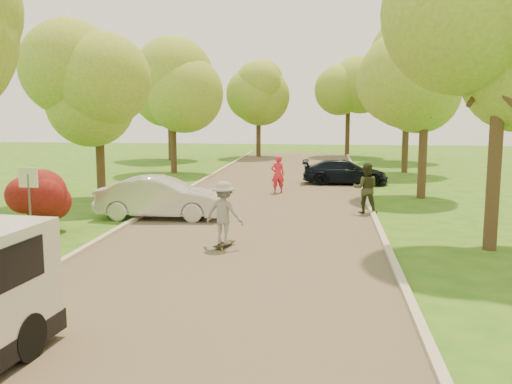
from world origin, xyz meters
The scene contains 21 objects.
ground centered at (0.00, 0.00, 0.00)m, with size 100.00×100.00×0.00m, color #255E16.
road centered at (0.00, 8.00, 0.01)m, with size 8.00×60.00×0.01m, color #4C4438.
curb_left centered at (-4.05, 8.00, 0.06)m, with size 0.18×60.00×0.12m, color #B2AD9E.
curb_right centered at (4.05, 8.00, 0.06)m, with size 0.18×60.00×0.12m, color #B2AD9E.
street_sign centered at (-5.80, 4.00, 1.56)m, with size 0.55×0.06×2.17m.
red_shrub centered at (-6.30, 5.50, 1.10)m, with size 1.70×1.70×1.95m.
tree_l_midb centered at (-6.81, 12.00, 4.59)m, with size 4.30×4.20×6.62m.
tree_l_far centered at (-6.39, 22.00, 5.47)m, with size 4.92×4.80×7.79m.
tree_r_mida centered at (7.02, 5.00, 5.54)m, with size 5.13×5.00×7.95m.
tree_r_midb centered at (6.60, 14.00, 4.88)m, with size 4.51×4.40×7.01m.
tree_r_far centered at (7.23, 24.00, 5.83)m, with size 5.33×5.20×8.34m.
tree_bg_a centered at (-8.78, 30.00, 5.31)m, with size 5.12×5.00×7.72m.
tree_bg_b centered at (8.22, 32.00, 5.54)m, with size 5.12×5.00×7.95m.
tree_bg_c centered at (-2.79, 34.00, 5.02)m, with size 4.92×4.80×7.33m.
tree_bg_d centered at (4.22, 36.00, 5.31)m, with size 5.12×5.00×7.72m.
silver_sedan centered at (-3.30, 8.23, 0.73)m, with size 1.54×4.41×1.45m, color silver.
dark_sedan centered at (3.30, 18.11, 0.62)m, with size 1.73×4.25×1.23m, color black.
longboard centered at (-0.37, 4.33, 0.10)m, with size 0.50×0.92×0.10m.
skateboarder centered at (-0.37, 4.33, 0.98)m, with size 1.11×0.64×1.73m, color gray.
person_striped centered at (0.20, 14.69, 0.85)m, with size 0.62×0.40×1.69m, color red.
person_olive centered at (3.80, 10.06, 0.92)m, with size 0.90×0.70×1.85m, color #2F321E.
Camera 1 is at (2.38, -10.72, 3.80)m, focal length 40.00 mm.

